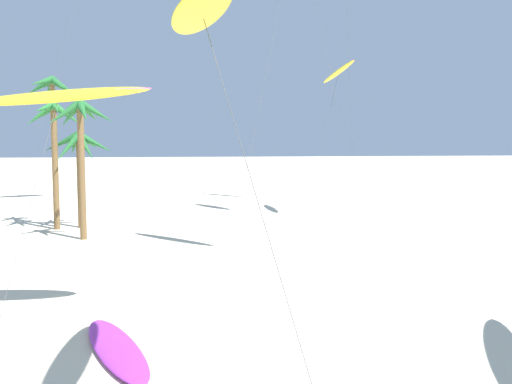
# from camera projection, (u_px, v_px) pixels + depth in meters

# --- Properties ---
(palm_tree_1) EXTENTS (3.87, 4.23, 8.66)m
(palm_tree_1) POSITION_uv_depth(u_px,v_px,m) (54.00, 126.00, 42.33)
(palm_tree_1) COLOR brown
(palm_tree_1) RESTS_ON ground
(palm_tree_2) EXTENTS (4.79, 4.21, 6.66)m
(palm_tree_2) POSITION_uv_depth(u_px,v_px,m) (79.00, 150.00, 43.31)
(palm_tree_2) COLOR brown
(palm_tree_2) RESTS_ON ground
(palm_tree_3) EXTENTS (3.79, 3.73, 10.42)m
(palm_tree_3) POSITION_uv_depth(u_px,v_px,m) (53.00, 104.00, 43.38)
(palm_tree_3) COLOR olive
(palm_tree_3) RESTS_ON ground
(palm_tree_4) EXTENTS (4.11, 4.28, 8.62)m
(palm_tree_4) POSITION_uv_depth(u_px,v_px,m) (81.00, 129.00, 38.53)
(palm_tree_4) COLOR brown
(palm_tree_4) RESTS_ON ground
(flying_kite_4) EXTENTS (6.62, 10.56, 8.63)m
(flying_kite_4) POSITION_uv_depth(u_px,v_px,m) (58.00, 96.00, 22.28)
(flying_kite_4) COLOR yellow
(flying_kite_4) RESTS_ON ground
(flying_kite_6) EXTENTS (4.13, 7.80, 12.02)m
(flying_kite_6) POSITION_uv_depth(u_px,v_px,m) (338.00, 72.00, 48.54)
(flying_kite_6) COLOR yellow
(flying_kite_6) RESTS_ON ground
(flying_kite_8) EXTENTS (3.34, 7.04, 10.09)m
(flying_kite_8) POSITION_uv_depth(u_px,v_px,m) (203.00, 12.00, 14.05)
(flying_kite_8) COLOR yellow
(flying_kite_8) RESTS_ON ground
(grounded_kite_2) EXTENTS (3.30, 6.34, 0.28)m
(grounded_kite_2) POSITION_uv_depth(u_px,v_px,m) (117.00, 348.00, 19.46)
(grounded_kite_2) COLOR purple
(grounded_kite_2) RESTS_ON ground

